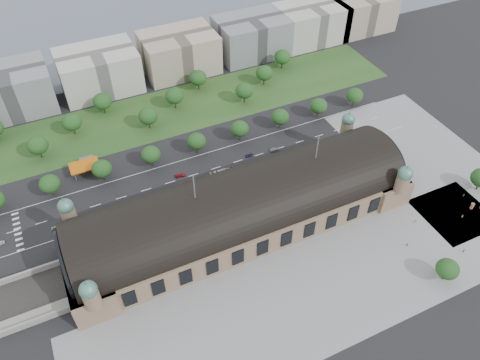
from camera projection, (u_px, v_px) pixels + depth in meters
name	position (u px, v px, depth m)	size (l,w,h in m)	color
ground	(241.00, 224.00, 206.23)	(900.00, 900.00, 0.00)	black
station	(241.00, 208.00, 199.06)	(150.00, 48.40, 44.30)	#866E53
plaza_south	(313.00, 294.00, 180.72)	(190.00, 48.00, 0.12)	gray
plaza_east	(424.00, 158.00, 237.57)	(56.00, 100.00, 0.12)	gray
road_slab	(170.00, 182.00, 224.80)	(260.00, 26.00, 0.10)	black
grass_belt	(147.00, 118.00, 262.01)	(300.00, 45.00, 0.10)	#234A1D
petrol_station	(86.00, 163.00, 230.14)	(14.00, 13.00, 5.05)	#CC600C
office_2	(10.00, 91.00, 259.83)	(45.00, 32.00, 24.00)	gray
office_3	(99.00, 71.00, 275.04)	(45.00, 32.00, 24.00)	#BCB9B2
office_4	(179.00, 53.00, 290.25)	(45.00, 32.00, 24.00)	#B7A48F
office_5	(251.00, 36.00, 305.46)	(45.00, 32.00, 24.00)	gray
office_6	(311.00, 23.00, 319.15)	(45.00, 32.00, 24.00)	#BCB9B2
office_7	(359.00, 12.00, 331.32)	(45.00, 32.00, 24.00)	#B7A48F
tree_row_2	(50.00, 184.00, 213.54)	(9.60, 9.60, 11.52)	#2D2116
tree_row_3	(102.00, 169.00, 220.84)	(9.60, 9.60, 11.52)	#2D2116
tree_row_4	(151.00, 155.00, 228.14)	(9.60, 9.60, 11.52)	#2D2116
tree_row_5	(197.00, 141.00, 235.44)	(9.60, 9.60, 11.52)	#2D2116
tree_row_6	(240.00, 129.00, 242.75)	(9.60, 9.60, 11.52)	#2D2116
tree_row_7	(280.00, 117.00, 250.05)	(9.60, 9.60, 11.52)	#2D2116
tree_row_8	(318.00, 106.00, 257.35)	(9.60, 9.60, 11.52)	#2D2116
tree_row_9	(355.00, 95.00, 264.65)	(9.60, 9.60, 11.52)	#2D2116
tree_belt_3	(38.00, 145.00, 232.27)	(10.40, 10.40, 12.48)	#2D2116
tree_belt_4	(72.00, 122.00, 245.84)	(10.40, 10.40, 12.48)	#2D2116
tree_belt_5	(102.00, 101.00, 259.40)	(10.40, 10.40, 12.48)	#2D2116
tree_belt_6	(148.00, 116.00, 249.61)	(10.40, 10.40, 12.48)	#2D2116
tree_belt_7	(174.00, 96.00, 263.18)	(10.40, 10.40, 12.48)	#2D2116
tree_belt_8	(198.00, 78.00, 276.74)	(10.40, 10.40, 12.48)	#2D2116
tree_belt_9	(244.00, 91.00, 266.95)	(10.40, 10.40, 12.48)	#2D2116
tree_belt_10	(264.00, 73.00, 280.52)	(10.40, 10.40, 12.48)	#2D2116
tree_belt_11	(282.00, 57.00, 294.08)	(10.40, 10.40, 12.48)	#2D2116
tree_plaza_s	(447.00, 269.00, 180.81)	(9.00, 9.00, 10.64)	#2D2116
traffic_car_2	(94.00, 222.00, 205.81)	(2.45, 5.31, 1.48)	black
traffic_car_3	(180.00, 175.00, 227.32)	(1.95, 4.80, 1.39)	maroon
traffic_car_4	(249.00, 155.00, 237.98)	(1.62, 4.01, 1.37)	#191741
traffic_car_5	(274.00, 150.00, 241.03)	(1.67, 4.78, 1.57)	#505457
traffic_car_6	(324.00, 141.00, 245.72)	(2.65, 5.74, 1.60)	silver
parked_car_0	(79.00, 235.00, 200.57)	(1.37, 3.93, 1.29)	black
parked_car_1	(75.00, 240.00, 198.51)	(2.60, 5.65, 1.57)	maroon
parked_car_2	(108.00, 227.00, 203.67)	(2.25, 5.54, 1.61)	#181B43
parked_car_3	(111.00, 225.00, 204.39)	(1.90, 4.72, 1.61)	#505357
parked_car_4	(169.00, 203.00, 214.34)	(1.38, 3.97, 1.31)	silver
parked_car_5	(172.00, 201.00, 214.70)	(2.66, 5.77, 1.60)	gray
parked_car_6	(184.00, 199.00, 215.94)	(2.04, 5.02, 1.46)	black
bus_west	(181.00, 188.00, 219.49)	(2.98, 12.75, 3.55)	#D14121
bus_mid	(221.00, 173.00, 227.13)	(2.73, 11.65, 3.25)	beige
bus_east	(266.00, 161.00, 233.37)	(2.68, 11.46, 3.19)	#BCB4AE
advertising_column	(472.00, 206.00, 211.55)	(1.65, 1.65, 3.12)	#D74835
pedestrian_0	(415.00, 221.00, 206.10)	(0.79, 0.45, 1.62)	gray
pedestrian_1	(407.00, 245.00, 196.82)	(0.60, 0.40, 1.66)	gray
pedestrian_2	(464.00, 195.00, 217.42)	(0.93, 0.53, 1.90)	gray
pedestrian_3	(464.00, 251.00, 194.37)	(1.07, 0.51, 1.83)	gray
pedestrian_4	(439.00, 263.00, 190.26)	(1.00, 0.43, 1.54)	gray
pedestrian_5	(462.00, 216.00, 208.29)	(0.81, 0.47, 1.67)	gray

